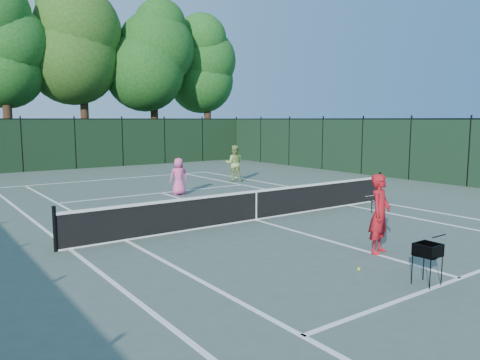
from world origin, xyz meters
TOP-DOWN VIEW (x-y plane):
  - ground at (0.00, 0.00)m, footprint 90.00×90.00m
  - sideline_doubles_left at (-5.49, 0.00)m, footprint 0.10×23.77m
  - sideline_doubles_right at (5.49, 0.00)m, footprint 0.10×23.77m
  - sideline_singles_left at (-4.12, 0.00)m, footprint 0.10×23.77m
  - sideline_singles_right at (4.12, 0.00)m, footprint 0.10×23.77m
  - baseline_far at (0.00, 11.88)m, footprint 10.97×0.10m
  - service_line_near at (0.00, -6.40)m, footprint 8.23×0.10m
  - service_line_far at (0.00, 6.40)m, footprint 8.23×0.10m
  - center_service_line at (0.00, 0.00)m, footprint 0.10×12.80m
  - tennis_net at (0.00, 0.00)m, footprint 11.69×0.09m
  - fence_far at (0.00, 18.00)m, footprint 24.00×0.05m
  - fence_right at (12.00, 0.00)m, footprint 0.05×36.00m
  - tree_2 at (-3.00, 21.80)m, footprint 6.00×6.00m
  - tree_3 at (2.00, 22.30)m, footprint 7.00×7.00m
  - tree_4 at (7.00, 21.60)m, footprint 6.20×6.20m
  - tree_5 at (12.00, 22.10)m, footprint 5.80×5.80m
  - coach at (0.15, -4.37)m, footprint 0.85×0.84m
  - player_pink at (0.38, 5.56)m, footprint 0.82×0.63m
  - player_green at (4.53, 7.62)m, footprint 1.08×1.04m
  - ball_hopper at (-0.85, -6.22)m, footprint 0.48×0.48m
  - loose_ball_midcourt at (-1.23, -4.97)m, footprint 0.07×0.07m

SIDE VIEW (x-z plane):
  - ground at x=0.00m, z-range 0.00..0.00m
  - sideline_doubles_left at x=-5.49m, z-range 0.00..0.01m
  - sideline_doubles_right at x=5.49m, z-range 0.00..0.01m
  - sideline_singles_left at x=-4.12m, z-range 0.00..0.01m
  - sideline_singles_right at x=4.12m, z-range 0.00..0.01m
  - baseline_far at x=0.00m, z-range 0.00..0.01m
  - service_line_near at x=0.00m, z-range 0.00..0.01m
  - service_line_far at x=0.00m, z-range 0.00..0.01m
  - center_service_line at x=0.00m, z-range 0.00..0.01m
  - loose_ball_midcourt at x=-1.23m, z-range 0.00..0.07m
  - tennis_net at x=0.00m, z-range -0.05..1.01m
  - ball_hopper at x=-0.85m, z-range 0.26..1.04m
  - player_pink at x=0.38m, z-range 0.00..1.49m
  - player_green at x=4.53m, z-range 0.00..1.76m
  - coach at x=0.15m, z-range 0.00..1.80m
  - fence_far at x=0.00m, z-range 0.00..3.00m
  - fence_right at x=12.00m, z-range 0.00..3.00m
  - tree_5 at x=12.00m, z-range 1.59..13.82m
  - tree_2 at x=-3.00m, z-range 1.53..13.93m
  - tree_4 at x=7.00m, z-range 1.66..14.63m
  - tree_3 at x=2.00m, z-range 1.78..16.23m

